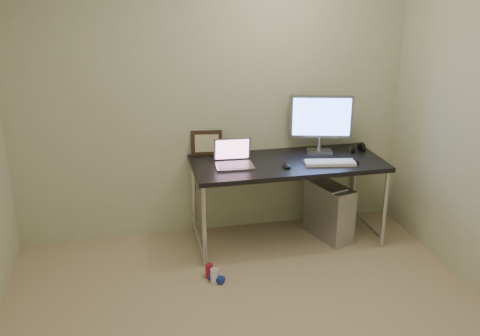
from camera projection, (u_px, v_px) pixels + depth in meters
name	position (u px, v px, depth m)	size (l,w,h in m)	color
wall_back	(213.00, 98.00, 4.66)	(3.50, 0.02, 2.50)	beige
desk	(288.00, 169.00, 4.64)	(1.65, 0.72, 0.75)	black
tower_computer	(329.00, 211.00, 4.83)	(0.35, 0.52, 0.54)	silver
cable_a	(311.00, 183.00, 5.09)	(0.01, 0.01, 0.70)	black
cable_b	(321.00, 185.00, 5.09)	(0.01, 0.01, 0.72)	black
can_red	(209.00, 271.00, 4.23)	(0.06, 0.06, 0.11)	#A91938
can_white	(215.00, 276.00, 4.16)	(0.07, 0.07, 0.12)	white
can_blue	(217.00, 279.00, 4.17)	(0.06, 0.06, 0.12)	#152BB0
laptop	(234.00, 159.00, 4.50)	(0.33, 0.27, 0.22)	#A0A0A7
monitor	(321.00, 119.00, 4.74)	(0.55, 0.21, 0.52)	#A0A0A7
keyboard	(330.00, 163.00, 4.54)	(0.43, 0.14, 0.03)	white
mouse_right	(355.00, 160.00, 4.57)	(0.07, 0.11, 0.04)	black
mouse_left	(287.00, 165.00, 4.46)	(0.07, 0.11, 0.04)	black
headphones	(356.00, 148.00, 4.86)	(0.16, 0.09, 0.10)	black
picture_frame	(207.00, 143.00, 4.74)	(0.28, 0.03, 0.22)	black
webcam	(240.00, 143.00, 4.78)	(0.05, 0.04, 0.13)	silver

